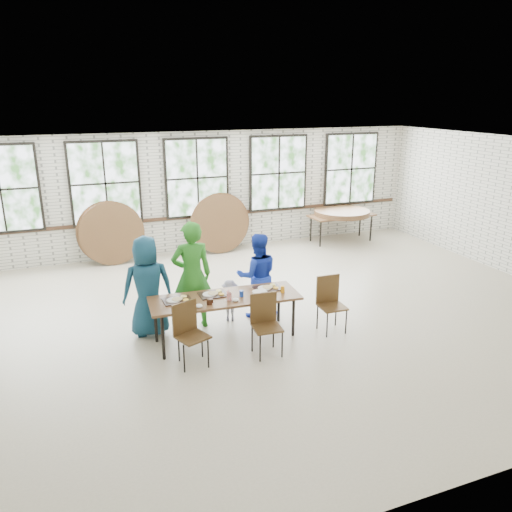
{
  "coord_description": "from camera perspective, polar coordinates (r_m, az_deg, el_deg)",
  "views": [
    {
      "loc": [
        -3.11,
        -7.61,
        3.82
      ],
      "look_at": [
        0.0,
        0.4,
        1.05
      ],
      "focal_mm": 35.0,
      "sensor_mm": 36.0,
      "label": 1
    }
  ],
  "objects": [
    {
      "name": "storage_table",
      "position": [
        13.77,
        9.76,
        4.46
      ],
      "size": [
        1.84,
        0.86,
        0.74
      ],
      "rotation": [
        0.0,
        0.0,
        0.06
      ],
      "color": "brown",
      "rests_on": "ground"
    },
    {
      "name": "dining_table",
      "position": [
        8.06,
        -3.56,
        -5.03
      ],
      "size": [
        2.45,
        0.96,
        0.74
      ],
      "rotation": [
        0.0,
        0.0,
        -0.07
      ],
      "color": "brown",
      "rests_on": "ground"
    },
    {
      "name": "adult_green",
      "position": [
        8.46,
        -7.34,
        -2.21
      ],
      "size": [
        0.71,
        0.49,
        1.87
      ],
      "primitive_type": "imported",
      "rotation": [
        0.0,
        0.0,
        3.08
      ],
      "color": "#26751F",
      "rests_on": "ground"
    },
    {
      "name": "chair_near_left",
      "position": [
        7.47,
        -7.71,
        -8.18
      ],
      "size": [
        0.54,
        0.53,
        0.95
      ],
      "rotation": [
        0.0,
        0.0,
        0.37
      ],
      "color": "#4A3218",
      "rests_on": "ground"
    },
    {
      "name": "toddler",
      "position": [
        8.83,
        -3.01,
        -5.09
      ],
      "size": [
        0.55,
        0.42,
        0.76
      ],
      "primitive_type": "imported",
      "rotation": [
        0.0,
        0.0,
        2.83
      ],
      "color": "#141136",
      "rests_on": "ground"
    },
    {
      "name": "round_tops_leaning",
      "position": [
        12.38,
        -10.07,
        3.16
      ],
      "size": [
        4.26,
        0.41,
        1.5
      ],
      "color": "brown",
      "rests_on": "ground"
    },
    {
      "name": "adult_teal",
      "position": [
        8.36,
        -12.29,
        -3.41
      ],
      "size": [
        0.84,
        0.55,
        1.69
      ],
      "primitive_type": "imported",
      "rotation": [
        0.0,
        0.0,
        3.12
      ],
      "color": "navy",
      "rests_on": "ground"
    },
    {
      "name": "adult_blue",
      "position": [
        8.85,
        0.16,
        -2.26
      ],
      "size": [
        0.86,
        0.73,
        1.55
      ],
      "primitive_type": "imported",
      "rotation": [
        0.0,
        0.0,
        2.94
      ],
      "color": "#1934B2",
      "rests_on": "ground"
    },
    {
      "name": "chair_near_right",
      "position": [
        7.7,
        1.05,
        -7.18
      ],
      "size": [
        0.45,
        0.44,
        0.95
      ],
      "rotation": [
        0.0,
        0.0,
        -0.08
      ],
      "color": "#4A3218",
      "rests_on": "ground"
    },
    {
      "name": "room",
      "position": [
        12.6,
        -6.74,
        8.65
      ],
      "size": [
        12.0,
        12.0,
        12.0
      ],
      "color": "#C2B49A",
      "rests_on": "ground"
    },
    {
      "name": "tabletop_clutter",
      "position": [
        8.04,
        -2.8,
        -4.48
      ],
      "size": [
        1.96,
        0.61,
        0.11
      ],
      "color": "black",
      "rests_on": "dining_table"
    },
    {
      "name": "round_tops_stacked",
      "position": [
        13.75,
        9.78,
        4.94
      ],
      "size": [
        1.5,
        1.5,
        0.13
      ],
      "color": "brown",
      "rests_on": "storage_table"
    },
    {
      "name": "chair_spare",
      "position": [
        8.52,
        8.43,
        -4.85
      ],
      "size": [
        0.43,
        0.42,
        0.95
      ],
      "rotation": [
        0.0,
        0.0,
        -0.03
      ],
      "color": "#4A3218",
      "rests_on": "ground"
    }
  ]
}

